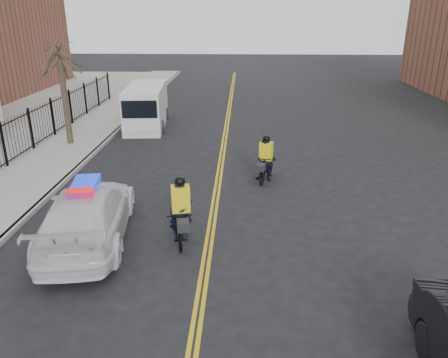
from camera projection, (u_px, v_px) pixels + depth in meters
The scene contains 11 objects.
ground at pixel (207, 253), 12.09m from camera, with size 120.00×120.00×0.00m, color black.
center_line_left at pixel (220, 160), 19.55m from camera, with size 0.10×60.00×0.01m, color gold.
center_line_right at pixel (223, 161), 19.54m from camera, with size 0.10×60.00×0.01m, color gold.
sidewalk at pixel (57, 157), 19.82m from camera, with size 3.00×60.00×0.15m, color gray.
curb at pixel (89, 157), 19.76m from camera, with size 0.20×60.00×0.15m, color gray.
iron_fence at pixel (21, 137), 19.55m from camera, with size 0.12×28.00×2.00m, color black, non-canonical shape.
street_tree at pixel (62, 73), 20.44m from camera, with size 3.20×3.20×4.80m.
police_cruiser at pixel (88, 214), 12.55m from camera, with size 3.00×5.78×1.76m.
cargo_van at pixel (146, 107), 24.91m from camera, with size 2.50×5.66×2.31m.
cyclist_near at pixel (181, 219), 12.53m from camera, with size 1.10×2.12×1.98m.
cyclist_far at pixel (266, 163), 17.00m from camera, with size 1.06×1.89×1.84m.
Camera 1 is at (0.91, -10.51, 6.26)m, focal length 35.00 mm.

